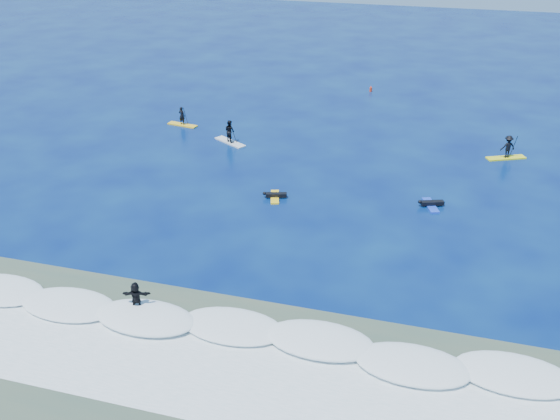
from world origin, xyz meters
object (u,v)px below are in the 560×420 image
(sup_paddler_center, at_px, (230,133))
(prone_paddler_near, at_px, (275,196))
(prone_paddler_far, at_px, (431,204))
(sup_paddler_right, at_px, (508,148))
(wave_surfer, at_px, (136,298))
(sup_paddler_left, at_px, (182,119))
(marker_buoy, at_px, (371,89))

(sup_paddler_center, height_order, prone_paddler_near, sup_paddler_center)
(prone_paddler_near, bearing_deg, prone_paddler_far, -97.20)
(sup_paddler_right, height_order, prone_paddler_far, sup_paddler_right)
(prone_paddler_far, relative_size, wave_surfer, 0.97)
(prone_paddler_near, distance_m, wave_surfer, 13.75)
(wave_surfer, bearing_deg, prone_paddler_far, 35.13)
(sup_paddler_left, bearing_deg, prone_paddler_near, -34.57)
(sup_paddler_right, relative_size, wave_surfer, 1.34)
(sup_paddler_center, distance_m, sup_paddler_right, 20.72)
(sup_paddler_left, bearing_deg, sup_paddler_center, -17.47)
(sup_paddler_right, distance_m, prone_paddler_far, 10.56)
(prone_paddler_far, xyz_separation_m, wave_surfer, (-12.43, -14.98, 0.71))
(sup_paddler_left, xyz_separation_m, prone_paddler_far, (20.97, -9.54, -0.43))
(sup_paddler_left, height_order, wave_surfer, wave_surfer)
(sup_paddler_left, height_order, sup_paddler_right, sup_paddler_right)
(prone_paddler_near, bearing_deg, sup_paddler_left, 29.42)
(prone_paddler_near, bearing_deg, sup_paddler_center, 19.83)
(prone_paddler_far, bearing_deg, wave_surfer, 120.34)
(prone_paddler_near, height_order, wave_surfer, wave_surfer)
(sup_paddler_left, bearing_deg, sup_paddler_right, 9.50)
(wave_surfer, bearing_deg, marker_buoy, 67.17)
(sup_paddler_center, bearing_deg, sup_paddler_left, -175.96)
(wave_surfer, relative_size, marker_buoy, 3.58)
(sup_paddler_left, relative_size, prone_paddler_far, 1.27)
(sup_paddler_right, xyz_separation_m, marker_buoy, (-12.06, 14.18, -0.53))
(sup_paddler_right, bearing_deg, sup_paddler_left, 154.03)
(sup_paddler_center, xyz_separation_m, prone_paddler_near, (6.08, -8.37, -0.65))
(prone_paddler_near, relative_size, marker_buoy, 3.30)
(sup_paddler_center, bearing_deg, prone_paddler_far, 7.88)
(prone_paddler_near, bearing_deg, sup_paddler_right, -69.18)
(marker_buoy, bearing_deg, sup_paddler_left, -134.37)
(sup_paddler_right, height_order, prone_paddler_near, sup_paddler_right)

